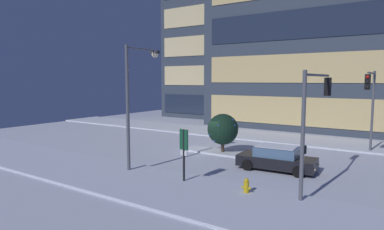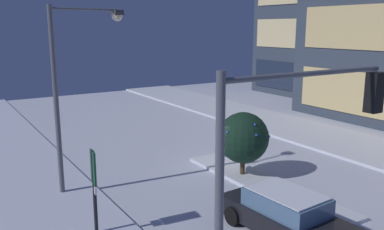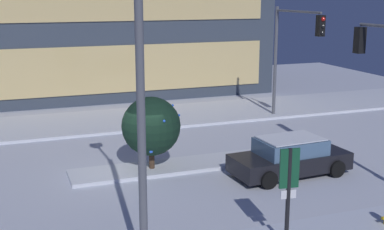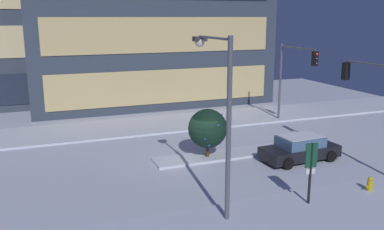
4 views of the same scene
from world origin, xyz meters
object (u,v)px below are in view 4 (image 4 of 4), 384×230
(traffic_light_corner_near_right, at_px, (380,96))
(decorated_tree_median, at_px, (208,129))
(car_near, at_px, (300,149))
(street_lamp_arched, at_px, (219,100))
(traffic_light_corner_far_right, at_px, (294,70))
(parking_info_sign, at_px, (311,166))
(fire_hydrant, at_px, (370,185))

(traffic_light_corner_near_right, relative_size, decorated_tree_median, 1.97)
(car_near, xyz_separation_m, traffic_light_corner_near_right, (2.79, -2.79, 3.39))
(car_near, height_order, street_lamp_arched, street_lamp_arched)
(street_lamp_arched, relative_size, decorated_tree_median, 2.51)
(traffic_light_corner_far_right, bearing_deg, traffic_light_corner_near_right, -8.26)
(parking_info_sign, distance_m, decorated_tree_median, 7.66)
(traffic_light_corner_near_right, relative_size, street_lamp_arched, 0.79)
(street_lamp_arched, bearing_deg, traffic_light_corner_near_right, -83.39)
(decorated_tree_median, bearing_deg, traffic_light_corner_far_right, 28.43)
(parking_info_sign, relative_size, decorated_tree_median, 0.97)
(car_near, xyz_separation_m, street_lamp_arched, (-7.25, -4.46, 4.21))
(street_lamp_arched, bearing_deg, car_near, -61.26)
(traffic_light_corner_far_right, relative_size, street_lamp_arched, 0.82)
(traffic_light_corner_far_right, height_order, fire_hydrant, traffic_light_corner_far_right)
(car_near, height_order, traffic_light_corner_far_right, traffic_light_corner_far_right)
(parking_info_sign, bearing_deg, traffic_light_corner_near_right, -61.13)
(car_near, bearing_deg, street_lamp_arched, -151.85)
(car_near, relative_size, street_lamp_arched, 0.64)
(street_lamp_arched, distance_m, parking_info_sign, 5.14)
(parking_info_sign, bearing_deg, street_lamp_arched, 85.13)
(car_near, distance_m, traffic_light_corner_near_right, 5.20)
(car_near, height_order, traffic_light_corner_near_right, traffic_light_corner_near_right)
(traffic_light_corner_near_right, height_order, fire_hydrant, traffic_light_corner_near_right)
(fire_hydrant, bearing_deg, street_lamp_arched, 174.80)
(traffic_light_corner_near_right, relative_size, traffic_light_corner_far_right, 0.96)
(fire_hydrant, xyz_separation_m, decorated_tree_median, (-5.24, 7.36, 1.44))
(street_lamp_arched, xyz_separation_m, parking_info_sign, (4.04, -0.81, -3.06))
(traffic_light_corner_near_right, height_order, parking_info_sign, traffic_light_corner_near_right)
(street_lamp_arched, height_order, parking_info_sign, street_lamp_arched)
(car_near, xyz_separation_m, fire_hydrant, (0.34, -5.15, -0.30))
(fire_hydrant, xyz_separation_m, parking_info_sign, (-3.55, -0.11, 1.45))
(fire_hydrant, height_order, parking_info_sign, parking_info_sign)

